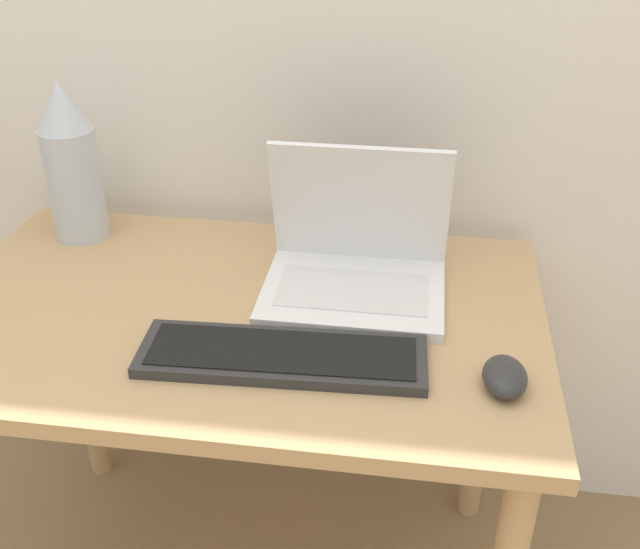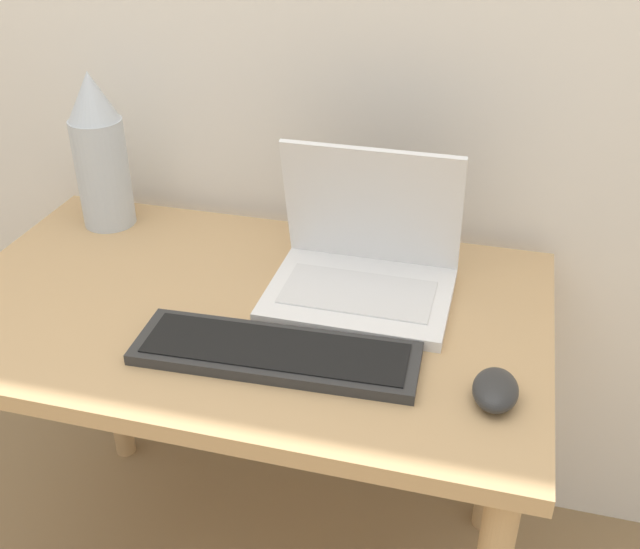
# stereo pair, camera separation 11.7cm
# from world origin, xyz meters

# --- Properties ---
(desk) EXTENTS (1.03, 0.64, 0.70)m
(desk) POSITION_xyz_m (0.00, 0.32, 0.60)
(desk) COLOR tan
(desk) RESTS_ON ground_plane
(laptop) EXTENTS (0.31, 0.24, 0.25)m
(laptop) POSITION_xyz_m (0.19, 0.41, 0.76)
(laptop) COLOR white
(laptop) RESTS_ON desk
(keyboard) EXTENTS (0.45, 0.15, 0.02)m
(keyboard) POSITION_xyz_m (0.10, 0.19, 0.71)
(keyboard) COLOR #2D2D2D
(keyboard) RESTS_ON desk
(mouse) EXTENTS (0.07, 0.09, 0.04)m
(mouse) POSITION_xyz_m (0.43, 0.17, 0.72)
(mouse) COLOR #2D2D2D
(mouse) RESTS_ON desk
(vase) EXTENTS (0.10, 0.10, 0.31)m
(vase) POSITION_xyz_m (-0.37, 0.54, 0.86)
(vase) COLOR silver
(vase) RESTS_ON desk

